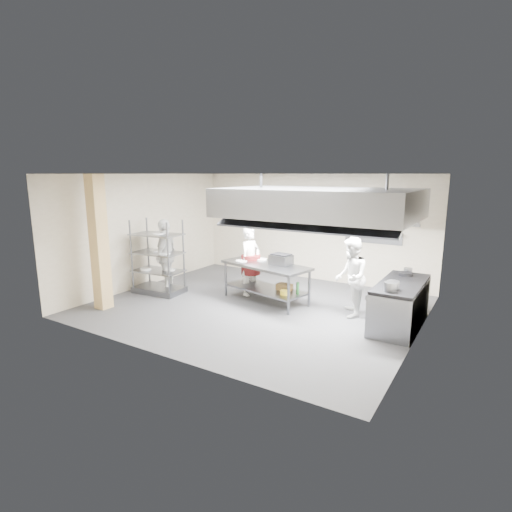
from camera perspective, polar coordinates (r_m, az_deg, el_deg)
The scene contains 23 objects.
floor at distance 9.29m, azimuth -0.05°, elevation -7.18°, with size 7.00×7.00×0.00m, color #2C2C2F.
ceiling at distance 8.79m, azimuth -0.05°, elevation 11.67°, with size 7.00×7.00×0.00m, color silver.
wall_back at distance 11.55m, azimuth 7.80°, elevation 4.10°, with size 7.00×7.00×0.00m, color #BDAF96.
wall_left at distance 11.14m, azimuth -15.60°, elevation 3.50°, with size 6.00×6.00×0.00m, color #BDAF96.
wall_right at distance 7.71m, azimuth 22.68°, elevation -0.47°, with size 6.00×6.00×0.00m, color #BDAF96.
column at distance 9.48m, azimuth -21.51°, elevation 1.74°, with size 0.30×0.30×3.00m, color #DAB470.
exhaust_hood at distance 8.57m, azimuth 8.86°, elevation 7.51°, with size 4.00×2.50×0.60m, color slate.
hood_strip_a at distance 8.98m, azimuth 3.48°, elevation 5.77°, with size 1.60×0.12×0.04m, color white.
hood_strip_b at distance 8.29m, azimuth 14.54°, elevation 4.92°, with size 1.60×0.12×0.04m, color white.
wall_shelf at distance 10.80m, azimuth 16.22°, elevation 3.22°, with size 1.50×0.28×0.04m, color slate.
island at distance 9.54m, azimuth 1.38°, elevation -3.81°, with size 2.18×0.91×0.91m, color gray, non-canonical shape.
island_worktop at distance 9.44m, azimuth 1.39°, elevation -1.32°, with size 2.18×0.91×0.06m, color slate.
island_undershelf at distance 9.58m, azimuth 1.38°, elevation -4.70°, with size 2.00×0.82×0.04m, color slate.
pass_rack at distance 10.41m, azimuth -13.86°, elevation -0.11°, with size 1.25×0.73×1.87m, color slate, non-canonical shape.
cooking_range at distance 8.53m, azimuth 19.86°, elevation -6.67°, with size 0.80×2.00×0.84m, color gray.
range_top at distance 8.40m, azimuth 20.07°, elevation -3.75°, with size 0.78×1.96×0.06m, color black.
chef_head at distance 9.97m, azimuth -0.80°, elevation -0.75°, with size 0.63×0.41×1.71m, color silver.
chef_line at distance 8.70m, azimuth 13.40°, elevation -2.97°, with size 0.82×0.64×1.70m, color white.
chef_plating at distance 10.52m, azimuth -12.75°, elevation 0.09°, with size 1.10×0.46×1.88m, color silver.
griddle at distance 9.35m, azimuth 3.60°, elevation -0.54°, with size 0.48×0.37×0.23m, color slate.
wicker_basket at distance 9.41m, azimuth 4.09°, elevation -4.43°, with size 0.35×0.24×0.15m, color brown.
stockpot at distance 7.85m, azimuth 18.99°, elevation -3.93°, with size 0.22×0.22×0.15m, color gray.
plate_stack at distance 10.48m, azimuth -13.77°, elevation -1.91°, with size 0.28×0.28×0.05m, color white.
Camera 1 is at (4.61, -7.48, 3.00)m, focal length 28.00 mm.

